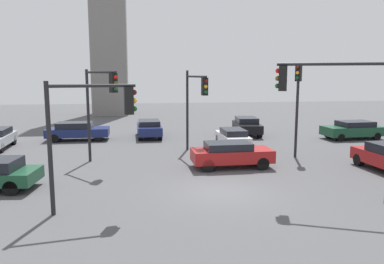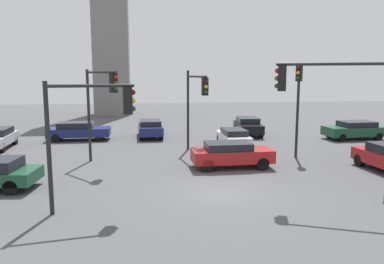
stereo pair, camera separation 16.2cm
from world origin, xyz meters
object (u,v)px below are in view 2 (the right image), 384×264
(car_4, at_px, (354,130))
(car_6, at_px, (78,131))
(traffic_light_4, at_px, (196,96))
(car_0, at_px, (248,126))
(traffic_light_0, at_px, (337,99))
(traffic_light_1, at_px, (90,118))
(traffic_light_2, at_px, (100,97))
(car_7, at_px, (231,154))
(car_5, at_px, (233,137))
(traffic_light_3, at_px, (298,93))
(car_8, at_px, (150,128))

(car_4, relative_size, car_6, 0.99)
(car_4, xyz_separation_m, car_6, (-21.12, 2.33, -0.00))
(traffic_light_4, relative_size, car_0, 1.21)
(traffic_light_0, relative_size, car_4, 1.21)
(traffic_light_1, bearing_deg, traffic_light_0, -9.35)
(traffic_light_2, bearing_deg, car_7, 38.51)
(traffic_light_1, xyz_separation_m, car_5, (8.01, 11.18, -2.71))
(traffic_light_3, bearing_deg, traffic_light_1, -13.61)
(traffic_light_1, bearing_deg, car_8, 72.27)
(traffic_light_3, relative_size, car_0, 1.29)
(car_0, relative_size, car_4, 0.94)
(car_7, bearing_deg, traffic_light_3, 22.70)
(traffic_light_1, xyz_separation_m, car_0, (10.48, 16.23, -2.64))
(car_0, bearing_deg, traffic_light_2, -44.99)
(car_6, bearing_deg, car_8, 6.26)
(traffic_light_1, xyz_separation_m, car_4, (18.11, 13.26, -2.68))
(traffic_light_3, height_order, car_8, traffic_light_3)
(car_8, bearing_deg, car_5, -133.51)
(traffic_light_2, bearing_deg, car_0, 90.87)
(traffic_light_3, distance_m, car_0, 9.15)
(traffic_light_4, bearing_deg, car_6, -137.42)
(traffic_light_2, relative_size, car_5, 1.31)
(car_8, bearing_deg, traffic_light_0, -158.47)
(traffic_light_4, height_order, car_6, traffic_light_4)
(traffic_light_2, xyz_separation_m, car_6, (-2.62, 8.34, -3.02))
(car_6, relative_size, car_8, 1.07)
(car_7, bearing_deg, car_4, 32.41)
(traffic_light_0, distance_m, traffic_light_2, 12.14)
(traffic_light_4, bearing_deg, car_7, 13.48)
(traffic_light_0, relative_size, traffic_light_4, 1.06)
(traffic_light_0, bearing_deg, traffic_light_3, -79.70)
(traffic_light_3, relative_size, traffic_light_4, 1.06)
(car_6, distance_m, car_7, 13.77)
(traffic_light_4, height_order, car_7, traffic_light_4)
(traffic_light_0, height_order, traffic_light_3, traffic_light_3)
(car_0, bearing_deg, car_6, -81.87)
(traffic_light_0, distance_m, car_6, 20.18)
(traffic_light_4, xyz_separation_m, car_4, (13.00, 4.12, -2.93))
(car_0, relative_size, car_5, 1.07)
(traffic_light_0, height_order, car_5, traffic_light_0)
(traffic_light_2, bearing_deg, car_6, 158.76)
(car_7, bearing_deg, traffic_light_2, 166.37)
(traffic_light_2, distance_m, car_4, 19.68)
(traffic_light_1, distance_m, traffic_light_3, 13.40)
(traffic_light_0, bearing_deg, car_6, -28.94)
(car_4, distance_m, car_6, 21.25)
(traffic_light_1, bearing_deg, traffic_light_2, 83.93)
(car_5, bearing_deg, traffic_light_0, -173.92)
(traffic_light_3, bearing_deg, car_0, -134.76)
(car_8, bearing_deg, traffic_light_3, -136.45)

